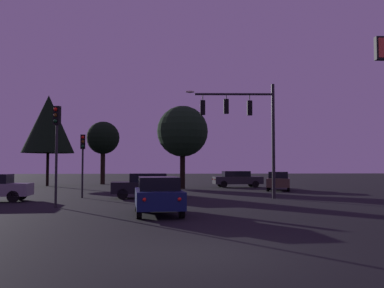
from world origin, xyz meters
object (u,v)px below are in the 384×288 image
traffic_signal_mast_arm (246,119)px  tree_left_far (103,138)px  traffic_light_corner_right (56,136)px  tree_center_horizon (183,132)px  traffic_light_corner_left (83,153)px  car_parked_lot (278,181)px  car_far_lane (237,179)px  tree_behind_sign (48,124)px  car_crossing_left (146,185)px  car_nearside_lane (158,195)px

traffic_signal_mast_arm → tree_left_far: bearing=117.4°
traffic_light_corner_right → traffic_signal_mast_arm: bearing=25.2°
traffic_signal_mast_arm → tree_center_horizon: (-3.20, 11.73, 0.19)m
tree_left_far → traffic_light_corner_left: bearing=-86.3°
traffic_light_corner_left → car_parked_lot: traffic_light_corner_left is taller
traffic_signal_mast_arm → traffic_light_corner_left: 10.35m
car_far_lane → car_parked_lot: bearing=-67.7°
traffic_signal_mast_arm → tree_left_far: size_ratio=1.01×
traffic_light_corner_left → tree_behind_sign: bearing=110.7°
car_crossing_left → car_parked_lot: same height
car_nearside_lane → tree_behind_sign: bearing=112.7°
traffic_light_corner_left → car_nearside_lane: bearing=-64.1°
tree_behind_sign → traffic_light_corner_right: bearing=-75.1°
car_nearside_lane → car_crossing_left: size_ratio=1.01×
car_nearside_lane → tree_behind_sign: 28.83m
car_far_lane → tree_center_horizon: (-5.28, -2.23, 4.23)m
car_far_lane → tree_center_horizon: bearing=-157.1°
tree_left_far → tree_behind_sign: bearing=-140.9°
traffic_light_corner_right → car_crossing_left: bearing=53.6°
car_crossing_left → tree_behind_sign: (-10.17, 17.13, 5.40)m
car_parked_lot → tree_behind_sign: (-20.69, 9.58, 5.40)m
car_parked_lot → traffic_light_corner_left: bearing=-154.4°
traffic_light_corner_right → car_crossing_left: traffic_light_corner_right is taller
car_far_lane → tree_left_far: (-13.45, 7.95, 4.26)m
traffic_signal_mast_arm → traffic_light_corner_left: (-10.06, 1.37, -2.03)m
car_nearside_lane → traffic_signal_mast_arm: bearing=56.8°
tree_behind_sign → tree_left_far: size_ratio=1.32×
traffic_signal_mast_arm → traffic_light_corner_right: size_ratio=1.45×
car_crossing_left → tree_behind_sign: tree_behind_sign is taller
tree_left_far → car_parked_lot: bearing=-40.8°
tree_left_far → tree_center_horizon: (8.17, -10.17, -0.03)m
traffic_light_corner_left → traffic_light_corner_right: bearing=-91.7°
car_parked_lot → traffic_signal_mast_arm: bearing=-117.8°
car_parked_lot → tree_behind_sign: size_ratio=0.47×
car_crossing_left → tree_behind_sign: bearing=120.7°
traffic_signal_mast_arm → tree_left_far: traffic_signal_mast_arm is taller
traffic_light_corner_left → car_nearside_lane: (4.67, -9.61, -2.01)m
car_nearside_lane → tree_left_far: (-5.98, 30.14, 4.26)m
traffic_light_corner_right → tree_left_far: (-1.13, 26.72, 1.65)m
tree_behind_sign → tree_center_horizon: (13.10, -6.17, -1.17)m
traffic_light_corner_left → tree_left_far: bearing=93.7°
traffic_light_corner_right → car_far_lane: 22.61m
car_nearside_lane → car_crossing_left: 9.03m
traffic_light_corner_left → car_parked_lot: 16.15m
traffic_signal_mast_arm → traffic_light_corner_right: 11.41m
tree_left_far → tree_center_horizon: 13.05m
traffic_light_corner_left → tree_center_horizon: bearing=56.5°
traffic_signal_mast_arm → car_far_lane: bearing=81.5°
tree_center_horizon → tree_left_far: bearing=128.8°
traffic_light_corner_right → car_far_lane: bearing=56.7°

